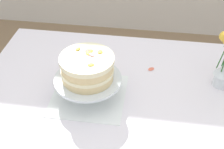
# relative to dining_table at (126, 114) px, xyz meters

# --- Properties ---
(dining_table) EXTENTS (1.40, 1.00, 0.74)m
(dining_table) POSITION_rel_dining_table_xyz_m (0.00, 0.00, 0.00)
(dining_table) COLOR white
(dining_table) RESTS_ON ground
(linen_napkin) EXTENTS (0.32, 0.32, 0.00)m
(linen_napkin) POSITION_rel_dining_table_xyz_m (-0.17, 0.00, 0.09)
(linen_napkin) COLOR white
(linen_napkin) RESTS_ON dining_table
(cake_stand) EXTENTS (0.29, 0.29, 0.10)m
(cake_stand) POSITION_rel_dining_table_xyz_m (-0.17, 0.00, 0.17)
(cake_stand) COLOR silver
(cake_stand) RESTS_ON linen_napkin
(layer_cake) EXTENTS (0.23, 0.23, 0.11)m
(layer_cake) POSITION_rel_dining_table_xyz_m (-0.17, 0.00, 0.24)
(layer_cake) COLOR beige
(layer_cake) RESTS_ON cake_stand
(loose_petal_1) EXTENTS (0.04, 0.04, 0.00)m
(loose_petal_1) POSITION_rel_dining_table_xyz_m (-0.22, 0.30, 0.09)
(loose_petal_1) COLOR orange
(loose_petal_1) RESTS_ON dining_table
(loose_petal_2) EXTENTS (0.04, 0.04, 0.01)m
(loose_petal_2) POSITION_rel_dining_table_xyz_m (0.09, 0.23, 0.09)
(loose_petal_2) COLOR #E56B51
(loose_petal_2) RESTS_ON dining_table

